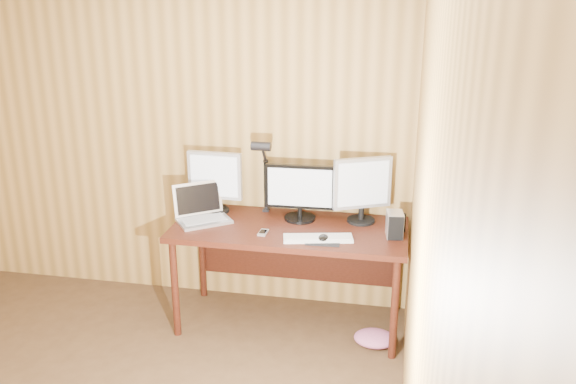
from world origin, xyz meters
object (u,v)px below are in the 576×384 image
(laptop, at_px, (201,211))
(phone, at_px, (263,232))
(desk, at_px, (291,239))
(monitor_left, at_px, (215,180))
(monitor_right, at_px, (362,188))
(speaker, at_px, (402,223))
(hard_drive, at_px, (395,225))
(mouse, at_px, (323,238))
(monitor_center, at_px, (300,192))
(desk_lamp, at_px, (263,166))
(keyboard, at_px, (318,238))

(laptop, height_order, phone, laptop)
(desk, bearing_deg, monitor_left, 168.01)
(monitor_right, bearing_deg, speaker, -49.23)
(hard_drive, bearing_deg, speaker, 56.41)
(laptop, distance_m, mouse, 0.92)
(laptop, xyz_separation_m, phone, (0.48, -0.17, -0.06))
(monitor_center, distance_m, hard_drive, 0.70)
(monitor_left, distance_m, phone, 0.60)
(monitor_right, distance_m, speaker, 0.36)
(monitor_left, height_order, laptop, monitor_left)
(monitor_right, relative_size, hard_drive, 2.79)
(desk, relative_size, desk_lamp, 2.71)
(monitor_right, relative_size, mouse, 4.36)
(monitor_center, height_order, monitor_right, monitor_right)
(phone, bearing_deg, desk_lamp, 105.00)
(hard_drive, bearing_deg, monitor_right, 129.19)
(monitor_center, xyz_separation_m, desk_lamp, (-0.27, 0.05, 0.16))
(phone, distance_m, desk_lamp, 0.50)
(desk, distance_m, laptop, 0.66)
(monitor_center, height_order, monitor_left, monitor_left)
(mouse, bearing_deg, keyboard, 170.43)
(speaker, bearing_deg, desk_lamp, 171.98)
(keyboard, bearing_deg, monitor_center, 105.83)
(monitor_right, bearing_deg, hard_drive, -68.41)
(laptop, height_order, hard_drive, laptop)
(keyboard, bearing_deg, phone, 162.68)
(monitor_right, distance_m, phone, 0.75)
(monitor_left, distance_m, mouse, 0.95)
(monitor_right, xyz_separation_m, mouse, (-0.21, -0.38, -0.23))
(monitor_left, distance_m, hard_drive, 1.32)
(monitor_right, relative_size, keyboard, 0.99)
(monitor_left, bearing_deg, desk_lamp, 3.74)
(monitor_left, height_order, hard_drive, monitor_left)
(laptop, height_order, desk_lamp, desk_lamp)
(monitor_center, relative_size, phone, 4.63)
(hard_drive, height_order, phone, hard_drive)
(phone, bearing_deg, desk, 58.05)
(laptop, xyz_separation_m, hard_drive, (1.34, -0.05, 0.02))
(keyboard, distance_m, speaker, 0.59)
(keyboard, bearing_deg, desk_lamp, 127.51)
(desk, height_order, mouse, mouse)
(speaker, bearing_deg, hard_drive, -115.98)
(phone, bearing_deg, laptop, 163.90)
(mouse, xyz_separation_m, speaker, (0.49, 0.26, 0.04))
(monitor_left, bearing_deg, monitor_right, 2.15)
(desk, distance_m, monitor_right, 0.61)
(mouse, distance_m, phone, 0.41)
(hard_drive, relative_size, desk_lamp, 0.28)
(speaker, bearing_deg, monitor_left, 174.46)
(monitor_left, relative_size, desk_lamp, 0.76)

